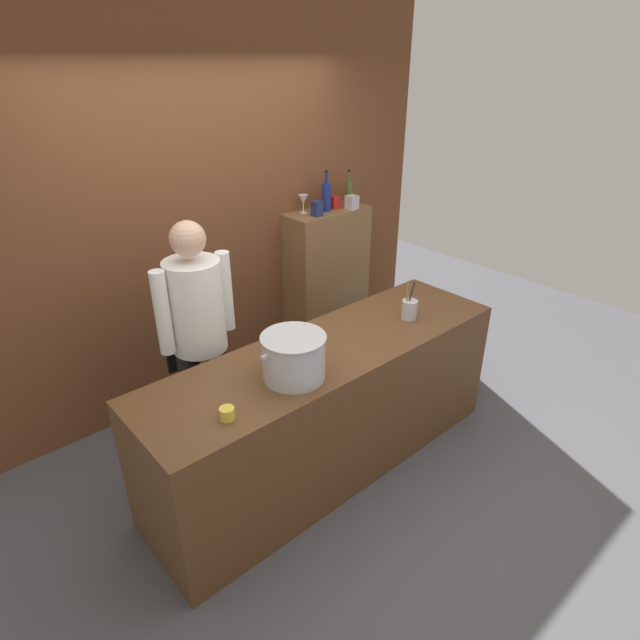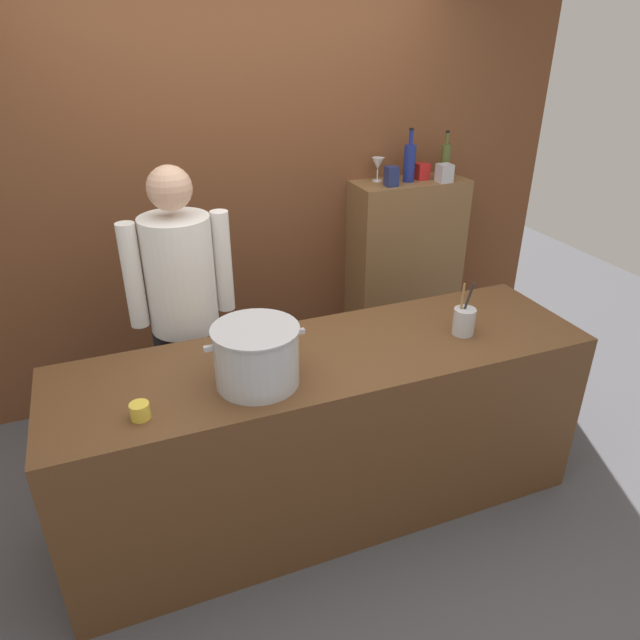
# 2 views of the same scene
# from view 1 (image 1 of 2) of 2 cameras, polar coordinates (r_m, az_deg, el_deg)

# --- Properties ---
(ground_plane) EXTENTS (8.00, 8.00, 0.00)m
(ground_plane) POSITION_cam_1_polar(r_m,az_deg,el_deg) (3.70, 0.86, -15.14)
(ground_plane) COLOR #4C4C51
(brick_back_panel) EXTENTS (4.40, 0.10, 3.00)m
(brick_back_panel) POSITION_cam_1_polar(r_m,az_deg,el_deg) (4.01, -12.85, 12.17)
(brick_back_panel) COLOR brown
(brick_back_panel) RESTS_ON ground_plane
(prep_counter) EXTENTS (2.47, 0.70, 0.90)m
(prep_counter) POSITION_cam_1_polar(r_m,az_deg,el_deg) (3.42, 0.91, -9.55)
(prep_counter) COLOR brown
(prep_counter) RESTS_ON ground_plane
(bar_cabinet) EXTENTS (0.76, 0.32, 1.31)m
(bar_cabinet) POSITION_cam_1_polar(r_m,az_deg,el_deg) (4.71, 0.78, 4.21)
(bar_cabinet) COLOR brown
(bar_cabinet) RESTS_ON ground_plane
(chef) EXTENTS (0.53, 0.37, 1.66)m
(chef) POSITION_cam_1_polar(r_m,az_deg,el_deg) (3.32, -13.20, -1.05)
(chef) COLOR black
(chef) RESTS_ON ground_plane
(stockpot_large) EXTENTS (0.42, 0.36, 0.25)m
(stockpot_large) POSITION_cam_1_polar(r_m,az_deg,el_deg) (2.83, -2.89, -4.08)
(stockpot_large) COLOR #B7BABF
(stockpot_large) RESTS_ON prep_counter
(utensil_crock) EXTENTS (0.10, 0.10, 0.26)m
(utensil_crock) POSITION_cam_1_polar(r_m,az_deg,el_deg) (3.54, 9.76, 1.20)
(utensil_crock) COLOR #B7BABF
(utensil_crock) RESTS_ON prep_counter
(butter_jar) EXTENTS (0.07, 0.07, 0.06)m
(butter_jar) POSITION_cam_1_polar(r_m,az_deg,el_deg) (2.61, -10.14, -10.05)
(butter_jar) COLOR yellow
(butter_jar) RESTS_ON prep_counter
(wine_bottle_cobalt) EXTENTS (0.08, 0.08, 0.33)m
(wine_bottle_cobalt) POSITION_cam_1_polar(r_m,az_deg,el_deg) (4.44, 0.70, 13.42)
(wine_bottle_cobalt) COLOR navy
(wine_bottle_cobalt) RESTS_ON bar_cabinet
(wine_bottle_olive) EXTENTS (0.06, 0.06, 0.30)m
(wine_bottle_olive) POSITION_cam_1_polar(r_m,az_deg,el_deg) (4.65, 3.15, 13.85)
(wine_bottle_olive) COLOR #475123
(wine_bottle_olive) RESTS_ON bar_cabinet
(wine_glass_tall) EXTENTS (0.08, 0.08, 0.15)m
(wine_glass_tall) POSITION_cam_1_polar(r_m,az_deg,el_deg) (4.39, -1.85, 13.00)
(wine_glass_tall) COLOR silver
(wine_glass_tall) RESTS_ON bar_cabinet
(spice_tin_red) EXTENTS (0.08, 0.08, 0.10)m
(spice_tin_red) POSITION_cam_1_polar(r_m,az_deg,el_deg) (4.54, 1.58, 12.78)
(spice_tin_red) COLOR red
(spice_tin_red) RESTS_ON bar_cabinet
(spice_tin_navy) EXTENTS (0.07, 0.07, 0.12)m
(spice_tin_navy) POSITION_cam_1_polar(r_m,az_deg,el_deg) (4.31, -0.33, 12.11)
(spice_tin_navy) COLOR navy
(spice_tin_navy) RESTS_ON bar_cabinet
(spice_tin_silver) EXTENTS (0.09, 0.09, 0.11)m
(spice_tin_silver) POSITION_cam_1_polar(r_m,az_deg,el_deg) (4.53, 3.52, 12.75)
(spice_tin_silver) COLOR #B2B2B7
(spice_tin_silver) RESTS_ON bar_cabinet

